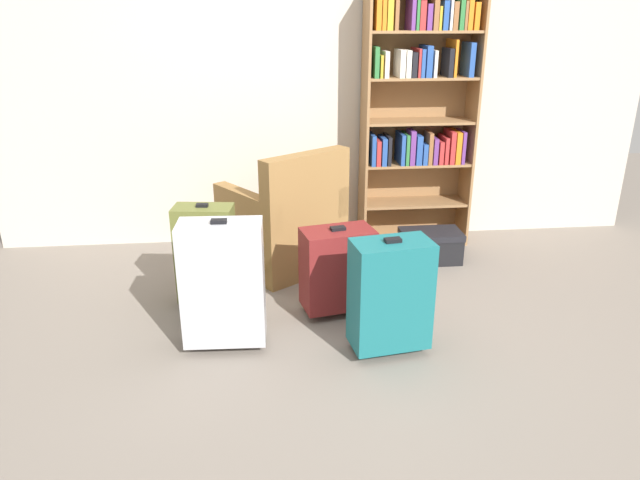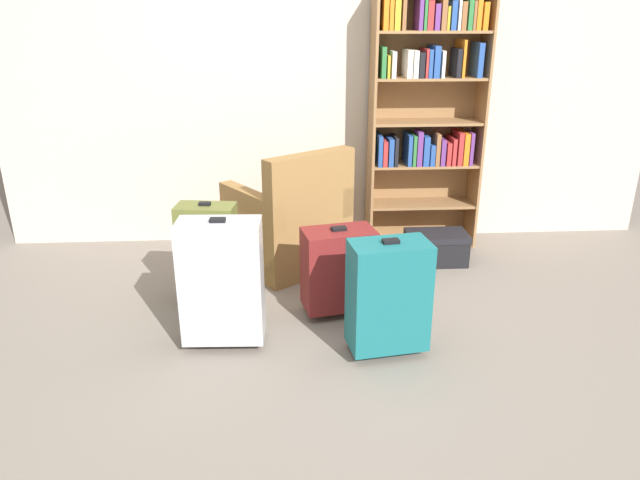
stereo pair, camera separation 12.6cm
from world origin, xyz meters
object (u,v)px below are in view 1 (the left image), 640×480
at_px(bookshelf, 418,103).
at_px(armchair, 285,226).
at_px(suitcase_olive, 206,254).
at_px(mug, 354,257).
at_px(suitcase_dark_red, 337,268).
at_px(suitcase_teal, 390,294).
at_px(storage_box, 430,245).
at_px(suitcase_silver, 223,283).

relative_size(bookshelf, armchair, 2.02).
bearing_deg(suitcase_olive, armchair, 48.15).
height_order(bookshelf, armchair, bookshelf).
relative_size(mug, suitcase_dark_red, 0.21).
bearing_deg(suitcase_teal, bookshelf, 71.91).
bearing_deg(bookshelf, armchair, -158.49).
relative_size(suitcase_teal, suitcase_dark_red, 1.18).
xyz_separation_m(armchair, suitcase_olive, (-0.52, -0.59, 0.04)).
bearing_deg(suitcase_olive, bookshelf, 32.34).
relative_size(armchair, storage_box, 2.14).
distance_m(storage_box, suitcase_silver, 1.86).
height_order(storage_box, suitcase_teal, suitcase_teal).
height_order(armchair, suitcase_teal, armchair).
distance_m(suitcase_teal, suitcase_olive, 1.23).
bearing_deg(suitcase_silver, armchair, 70.61).
bearing_deg(bookshelf, mug, -141.84).
xyz_separation_m(mug, storage_box, (0.58, -0.01, 0.08)).
height_order(bookshelf, suitcase_teal, bookshelf).
xyz_separation_m(suitcase_teal, suitcase_olive, (-1.04, 0.66, 0.01)).
distance_m(mug, suitcase_silver, 1.47).
bearing_deg(mug, suitcase_teal, -90.12).
bearing_deg(suitcase_olive, suitcase_silver, -75.43).
xyz_separation_m(mug, suitcase_dark_red, (-0.23, -0.76, 0.25)).
relative_size(bookshelf, mug, 16.39).
relative_size(mug, storage_box, 0.26).
bearing_deg(storage_box, mug, 178.79).
bearing_deg(suitcase_teal, suitcase_olive, 147.43).
xyz_separation_m(bookshelf, suitcase_olive, (-1.59, -1.00, -0.77)).
distance_m(bookshelf, mug, 1.28).
xyz_separation_m(bookshelf, armchair, (-1.06, -0.42, -0.81)).
bearing_deg(suitcase_silver, mug, 50.43).
bearing_deg(mug, armchair, 179.08).
bearing_deg(suitcase_teal, mug, 89.88).
bearing_deg(bookshelf, suitcase_teal, -108.09).
bearing_deg(armchair, storage_box, -1.07).
xyz_separation_m(bookshelf, suitcase_dark_red, (-0.77, -1.18, -0.83)).
distance_m(mug, storage_box, 0.59).
distance_m(suitcase_silver, suitcase_dark_red, 0.77).
height_order(storage_box, suitcase_dark_red, suitcase_dark_red).
relative_size(mug, suitcase_olive, 0.17).
distance_m(bookshelf, storage_box, 1.09).
relative_size(armchair, mug, 8.12).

